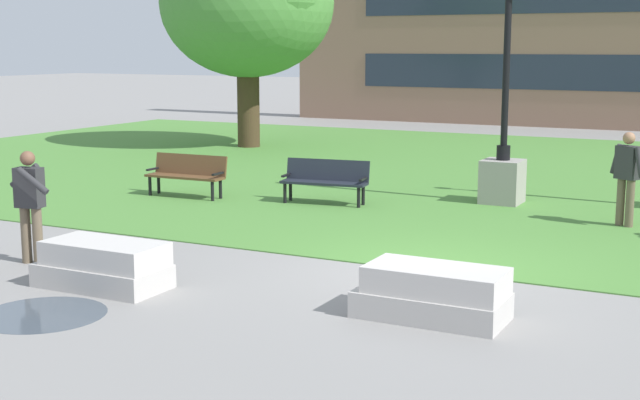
{
  "coord_description": "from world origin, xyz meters",
  "views": [
    {
      "loc": [
        4.37,
        -11.92,
        3.26
      ],
      "look_at": [
        -1.0,
        -1.4,
        1.2
      ],
      "focal_mm": 50.0,
      "sensor_mm": 36.0,
      "label": 1
    }
  ],
  "objects_px": {
    "park_bench_near_right": "(187,173)",
    "concrete_block_center": "(104,266)",
    "park_bench_near_left": "(325,178)",
    "person_bystander_far_lawn": "(627,173)",
    "lamp_post_right": "(503,155)",
    "skateboard": "(54,251)",
    "person_skateboarder": "(30,200)",
    "concrete_block_left": "(433,294)"
  },
  "relations": [
    {
      "from": "park_bench_near_right",
      "to": "concrete_block_center",
      "type": "bearing_deg",
      "value": -63.46
    },
    {
      "from": "park_bench_near_left",
      "to": "person_bystander_far_lawn",
      "type": "height_order",
      "value": "person_bystander_far_lawn"
    },
    {
      "from": "lamp_post_right",
      "to": "skateboard",
      "type": "bearing_deg",
      "value": -122.56
    },
    {
      "from": "park_bench_near_right",
      "to": "lamp_post_right",
      "type": "relative_size",
      "value": 0.37
    },
    {
      "from": "person_skateboarder",
      "to": "person_bystander_far_lawn",
      "type": "xyz_separation_m",
      "value": [
        7.56,
        6.92,
        0.01
      ]
    },
    {
      "from": "park_bench_near_left",
      "to": "park_bench_near_right",
      "type": "height_order",
      "value": "same"
    },
    {
      "from": "park_bench_near_left",
      "to": "lamp_post_right",
      "type": "relative_size",
      "value": 0.37
    },
    {
      "from": "concrete_block_left",
      "to": "concrete_block_center",
      "type": "bearing_deg",
      "value": -170.9
    },
    {
      "from": "concrete_block_center",
      "to": "skateboard",
      "type": "height_order",
      "value": "concrete_block_center"
    },
    {
      "from": "concrete_block_center",
      "to": "person_bystander_far_lawn",
      "type": "height_order",
      "value": "person_bystander_far_lawn"
    },
    {
      "from": "park_bench_near_right",
      "to": "lamp_post_right",
      "type": "distance_m",
      "value": 6.73
    },
    {
      "from": "person_skateboarder",
      "to": "park_bench_near_left",
      "type": "relative_size",
      "value": 0.92
    },
    {
      "from": "concrete_block_center",
      "to": "skateboard",
      "type": "xyz_separation_m",
      "value": [
        -1.93,
        1.08,
        -0.22
      ]
    },
    {
      "from": "person_skateboarder",
      "to": "park_bench_near_left",
      "type": "distance_m",
      "value": 6.78
    },
    {
      "from": "concrete_block_center",
      "to": "concrete_block_left",
      "type": "distance_m",
      "value": 4.52
    },
    {
      "from": "concrete_block_left",
      "to": "person_bystander_far_lawn",
      "type": "xyz_separation_m",
      "value": [
        1.21,
        6.79,
        0.68
      ]
    },
    {
      "from": "concrete_block_center",
      "to": "park_bench_near_right",
      "type": "distance_m",
      "value": 7.32
    },
    {
      "from": "skateboard",
      "to": "lamp_post_right",
      "type": "height_order",
      "value": "lamp_post_right"
    },
    {
      "from": "concrete_block_center",
      "to": "person_skateboarder",
      "type": "bearing_deg",
      "value": 162.68
    },
    {
      "from": "person_skateboarder",
      "to": "person_bystander_far_lawn",
      "type": "relative_size",
      "value": 1.0
    },
    {
      "from": "park_bench_near_right",
      "to": "person_bystander_far_lawn",
      "type": "bearing_deg",
      "value": 6.09
    },
    {
      "from": "park_bench_near_left",
      "to": "park_bench_near_right",
      "type": "xyz_separation_m",
      "value": [
        -3.05,
        -0.6,
        0.0
      ]
    },
    {
      "from": "park_bench_near_right",
      "to": "lamp_post_right",
      "type": "xyz_separation_m",
      "value": [
        6.3,
        2.3,
        0.49
      ]
    },
    {
      "from": "person_skateboarder",
      "to": "park_bench_near_left",
      "type": "xyz_separation_m",
      "value": [
        1.66,
        6.56,
        -0.44
      ]
    },
    {
      "from": "concrete_block_center",
      "to": "park_bench_near_right",
      "type": "relative_size",
      "value": 0.99
    },
    {
      "from": "person_skateboarder",
      "to": "lamp_post_right",
      "type": "relative_size",
      "value": 0.34
    },
    {
      "from": "park_bench_near_left",
      "to": "lamp_post_right",
      "type": "height_order",
      "value": "lamp_post_right"
    },
    {
      "from": "lamp_post_right",
      "to": "person_bystander_far_lawn",
      "type": "relative_size",
      "value": 2.9
    },
    {
      "from": "skateboard",
      "to": "lamp_post_right",
      "type": "bearing_deg",
      "value": 57.44
    },
    {
      "from": "person_skateboarder",
      "to": "lamp_post_right",
      "type": "xyz_separation_m",
      "value": [
        4.91,
        8.26,
        0.06
      ]
    },
    {
      "from": "lamp_post_right",
      "to": "person_skateboarder",
      "type": "bearing_deg",
      "value": -120.74
    },
    {
      "from": "skateboard",
      "to": "park_bench_near_left",
      "type": "distance_m",
      "value": 6.32
    },
    {
      "from": "concrete_block_left",
      "to": "lamp_post_right",
      "type": "height_order",
      "value": "lamp_post_right"
    },
    {
      "from": "person_skateboarder",
      "to": "lamp_post_right",
      "type": "distance_m",
      "value": 9.61
    },
    {
      "from": "person_skateboarder",
      "to": "lamp_post_right",
      "type": "bearing_deg",
      "value": 59.26
    },
    {
      "from": "concrete_block_center",
      "to": "park_bench_near_left",
      "type": "bearing_deg",
      "value": 91.76
    },
    {
      "from": "lamp_post_right",
      "to": "person_bystander_far_lawn",
      "type": "distance_m",
      "value": 2.97
    },
    {
      "from": "park_bench_near_right",
      "to": "person_skateboarder",
      "type": "bearing_deg",
      "value": -76.88
    },
    {
      "from": "park_bench_near_right",
      "to": "person_bystander_far_lawn",
      "type": "distance_m",
      "value": 9.01
    },
    {
      "from": "park_bench_near_left",
      "to": "concrete_block_left",
      "type": "bearing_deg",
      "value": -53.9
    },
    {
      "from": "person_bystander_far_lawn",
      "to": "concrete_block_center",
      "type": "bearing_deg",
      "value": -127.11
    },
    {
      "from": "park_bench_near_left",
      "to": "concrete_block_center",
      "type": "bearing_deg",
      "value": -88.24
    }
  ]
}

